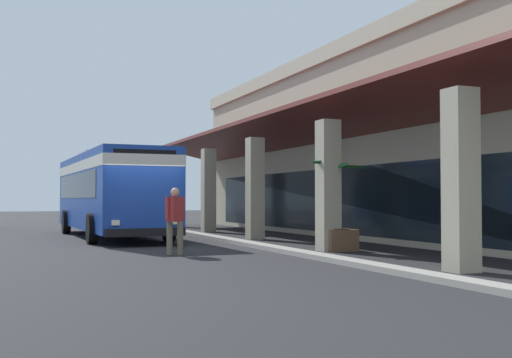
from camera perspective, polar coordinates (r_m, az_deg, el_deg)
name	(u,v)px	position (r m, az deg, el deg)	size (l,w,h in m)	color
ground	(368,240)	(22.97, 9.95, -5.40)	(120.00, 120.00, 0.00)	#262628
curb_strip	(220,238)	(22.68, -3.24, -5.32)	(33.42, 0.50, 0.12)	#9E998E
plaza_building	(442,146)	(27.36, 16.27, 2.87)	(28.15, 14.23, 7.29)	#B2A88E
transit_bus	(111,189)	(25.08, -12.83, -0.84)	(11.27, 3.03, 3.34)	#193D9E
pedestrian	(175,217)	(16.83, -7.24, -3.36)	(0.50, 0.60, 1.75)	#726651
potted_palm	(338,228)	(18.19, 7.30, -4.40)	(2.00, 1.91, 2.56)	brown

